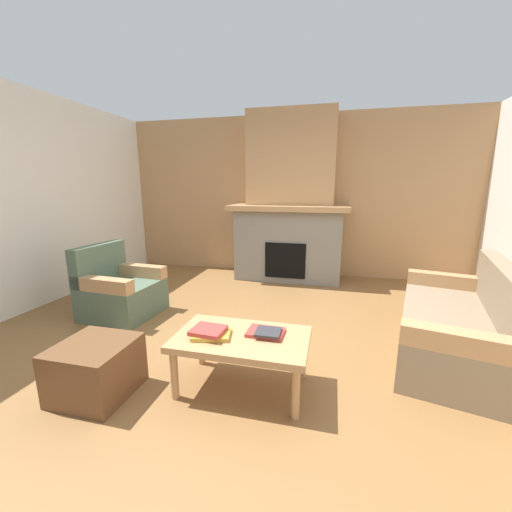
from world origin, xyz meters
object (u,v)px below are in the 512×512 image
armchair (119,291)px  couch (460,325)px  ottoman (96,369)px  fireplace (290,209)px  coffee_table (242,343)px

armchair → couch: bearing=-0.9°
couch → armchair: same height
ottoman → couch: bearing=24.4°
couch → ottoman: 3.12m
fireplace → ottoman: 3.69m
fireplace → coffee_table: size_ratio=2.70×
couch → coffee_table: 2.05m
armchair → coffee_table: bearing=-29.2°
armchair → fireplace: bearing=50.0°
couch → armchair: 3.63m
fireplace → ottoman: fireplace is taller
couch → armchair: size_ratio=2.29×
coffee_table → ottoman: bearing=-162.7°
armchair → ottoman: 1.57m
fireplace → armchair: bearing=-130.0°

